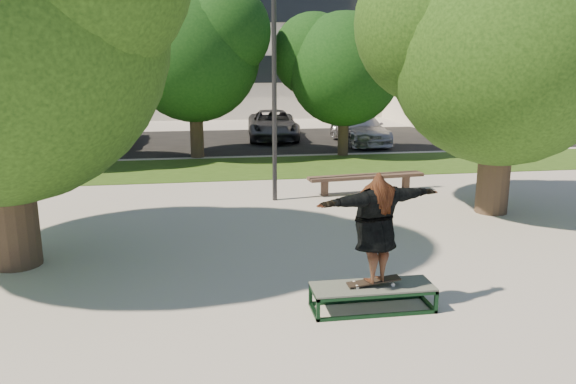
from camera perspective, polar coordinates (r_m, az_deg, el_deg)
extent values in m
plane|color=#A39E96|center=(9.89, -3.24, -8.08)|extent=(120.00, 120.00, 0.00)
cube|color=#233F12|center=(19.10, -3.15, 2.49)|extent=(30.00, 4.00, 0.02)
cube|color=black|center=(25.44, -6.91, 5.14)|extent=(40.00, 8.00, 0.01)
cylinder|color=#38281E|center=(10.88, -26.53, 1.28)|extent=(0.84, 0.84, 3.20)
cylinder|color=#38281E|center=(14.14, 20.35, 3.94)|extent=(0.76, 0.76, 3.00)
sphere|color=#18350E|center=(13.98, 21.13, 13.19)|extent=(5.20, 5.20, 5.20)
sphere|color=#18350E|center=(14.12, 14.96, 16.26)|extent=(3.90, 3.90, 3.90)
sphere|color=#18350E|center=(14.20, 26.79, 16.36)|extent=(3.64, 3.64, 3.64)
cylinder|color=#38281E|center=(21.05, -24.53, 6.15)|extent=(0.44, 0.44, 2.80)
sphere|color=black|center=(20.93, -25.09, 11.74)|extent=(4.40, 4.40, 4.40)
sphere|color=black|center=(20.27, -22.88, 14.11)|extent=(3.08, 3.08, 3.08)
cylinder|color=#38281E|center=(21.27, -9.31, 7.51)|extent=(0.50, 0.50, 3.00)
sphere|color=black|center=(21.16, -9.54, 13.50)|extent=(4.80, 4.80, 4.80)
sphere|color=black|center=(21.93, -12.84, 14.91)|extent=(3.60, 3.60, 3.60)
sphere|color=black|center=(20.73, -6.54, 15.92)|extent=(3.36, 3.36, 3.36)
cylinder|color=#38281E|center=(21.48, 5.65, 7.14)|extent=(0.40, 0.40, 2.60)
sphere|color=black|center=(21.36, 5.77, 12.29)|extent=(4.20, 4.20, 4.20)
sphere|color=black|center=(21.73, 2.61, 13.75)|extent=(3.15, 3.15, 3.15)
sphere|color=black|center=(21.21, 8.66, 14.19)|extent=(2.94, 2.94, 2.94)
cylinder|color=#2D2D30|center=(14.30, -1.41, 10.92)|extent=(0.12, 0.12, 6.00)
cube|color=black|center=(34.13, -11.09, 12.12)|extent=(27.60, 0.12, 1.60)
cube|color=black|center=(34.24, -11.36, 17.98)|extent=(27.60, 0.12, 1.60)
cube|color=beige|center=(36.44, 22.86, 12.98)|extent=(15.00, 10.00, 8.00)
cube|color=#475147|center=(8.44, 8.60, -9.47)|extent=(1.80, 0.60, 0.03)
cylinder|color=white|center=(8.28, 7.04, -9.56)|extent=(0.06, 0.03, 0.06)
cylinder|color=white|center=(8.42, 6.74, -9.14)|extent=(0.06, 0.03, 0.06)
cylinder|color=white|center=(8.44, 10.62, -9.24)|extent=(0.06, 0.03, 0.06)
cylinder|color=white|center=(8.58, 10.26, -8.84)|extent=(0.06, 0.03, 0.06)
cube|color=black|center=(8.41, 8.69, -8.94)|extent=(0.78, 0.20, 0.10)
imported|color=brown|center=(8.14, 8.89, -3.59)|extent=(2.07, 1.07, 1.62)
cube|color=brown|center=(15.20, 3.74, 0.45)|extent=(0.18, 0.18, 0.44)
cube|color=brown|center=(16.14, 11.88, 0.95)|extent=(0.18, 0.18, 0.44)
cube|color=brown|center=(15.58, 7.96, 1.58)|extent=(3.33, 0.80, 0.09)
imported|color=silver|center=(26.11, -17.44, 6.39)|extent=(1.84, 4.23, 1.42)
imported|color=black|center=(25.35, -18.36, 6.17)|extent=(2.26, 4.61, 1.45)
imported|color=#505155|center=(25.92, -1.56, 6.84)|extent=(2.52, 4.88, 1.32)
imported|color=#BCBBC0|center=(24.78, 7.28, 6.41)|extent=(1.93, 4.52, 1.30)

